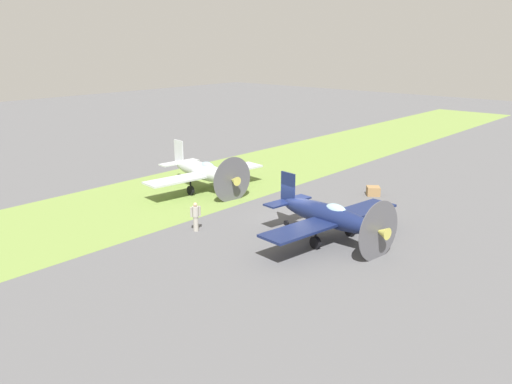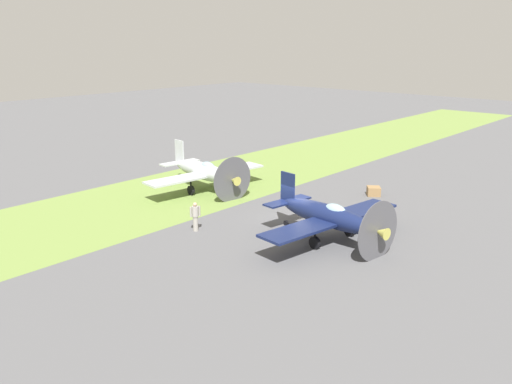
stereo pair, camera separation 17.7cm
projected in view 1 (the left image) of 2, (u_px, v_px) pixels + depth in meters
ground_plane at (295, 225)px, 32.25m from camera, size 160.00×160.00×0.00m
grass_verge at (177, 192)px, 39.11m from camera, size 120.00×11.00×0.01m
airplane_lead at (329, 216)px, 29.33m from camera, size 9.71×7.71×3.44m
airplane_wingman at (204, 171)px, 39.18m from camera, size 9.80×7.78×3.47m
ground_crew_chief at (196, 216)px, 30.95m from camera, size 0.58×0.38×1.73m
supply_crate at (373, 191)px, 38.26m from camera, size 1.26×1.26×0.64m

